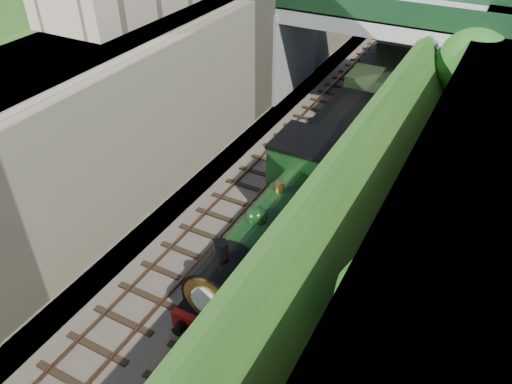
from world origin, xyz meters
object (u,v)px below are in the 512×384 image
at_px(tree, 475,67).
at_px(tender, 343,143).
at_px(road_bridge, 390,44).
at_px(locomotive, 277,223).

bearing_deg(tree, tender, -133.11).
distance_m(tree, tender, 7.53).
relative_size(road_bridge, tender, 2.67).
distance_m(road_bridge, tree, 5.75).
distance_m(road_bridge, tender, 8.26).
bearing_deg(road_bridge, tree, -29.78).
relative_size(tree, locomotive, 0.65).
bearing_deg(locomotive, road_bridge, 90.96).
bearing_deg(locomotive, tender, 90.00).
relative_size(locomotive, tender, 1.70).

